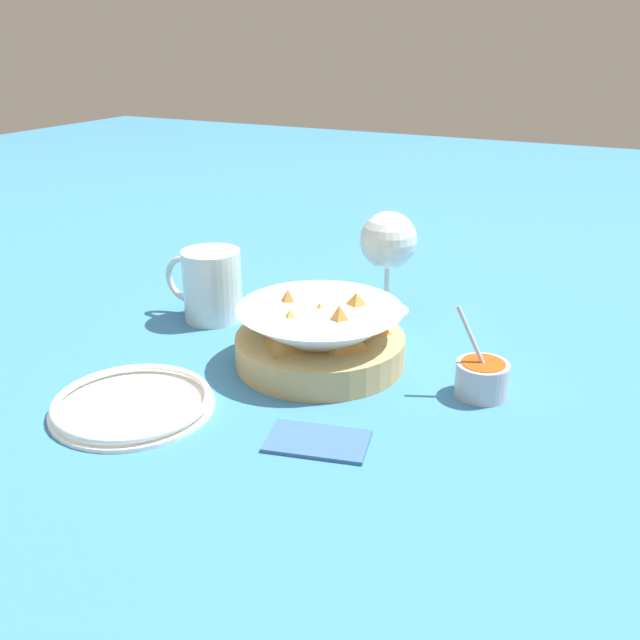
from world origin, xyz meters
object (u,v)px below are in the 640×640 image
at_px(sauce_cup, 482,377).
at_px(wine_glass, 388,243).
at_px(food_basket, 320,337).
at_px(beer_mug, 211,288).
at_px(side_plate, 133,403).

bearing_deg(sauce_cup, wine_glass, -45.32).
xyz_separation_m(food_basket, wine_glass, (-0.01, -0.20, 0.07)).
relative_size(food_basket, beer_mug, 1.71).
distance_m(wine_glass, beer_mug, 0.26).
xyz_separation_m(sauce_cup, side_plate, (0.33, 0.20, -0.01)).
bearing_deg(side_plate, food_basket, -123.93).
bearing_deg(food_basket, side_plate, 56.07).
bearing_deg(sauce_cup, side_plate, 31.64).
relative_size(wine_glass, beer_mug, 1.22).
distance_m(food_basket, side_plate, 0.23).
distance_m(beer_mug, side_plate, 0.27).
bearing_deg(food_basket, sauce_cup, -177.49).
xyz_separation_m(wine_glass, beer_mug, (0.21, 0.14, -0.06)).
relative_size(sauce_cup, side_plate, 0.58).
bearing_deg(wine_glass, beer_mug, 33.71).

